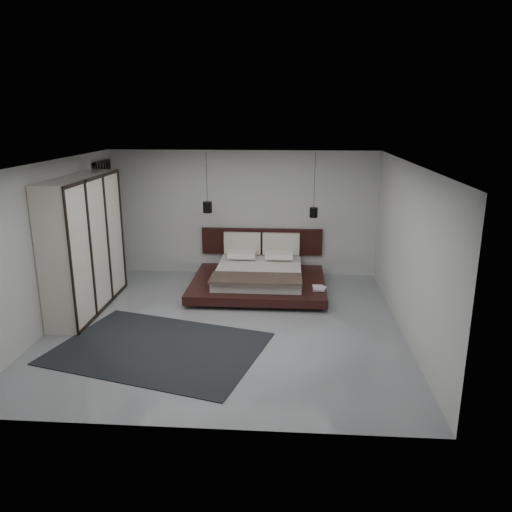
# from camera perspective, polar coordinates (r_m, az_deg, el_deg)

# --- Properties ---
(floor) EXTENTS (6.00, 6.00, 0.00)m
(floor) POSITION_cam_1_polar(r_m,az_deg,el_deg) (8.82, -3.37, -7.84)
(floor) COLOR gray
(floor) RESTS_ON ground
(ceiling) EXTENTS (6.00, 6.00, 0.00)m
(ceiling) POSITION_cam_1_polar(r_m,az_deg,el_deg) (8.12, -3.69, 10.58)
(ceiling) COLOR white
(ceiling) RESTS_ON wall_back
(wall_back) EXTENTS (6.00, 0.00, 6.00)m
(wall_back) POSITION_cam_1_polar(r_m,az_deg,el_deg) (11.27, -1.53, 4.89)
(wall_back) COLOR beige
(wall_back) RESTS_ON floor
(wall_front) EXTENTS (6.00, 0.00, 6.00)m
(wall_front) POSITION_cam_1_polar(r_m,az_deg,el_deg) (5.55, -7.57, -6.97)
(wall_front) COLOR beige
(wall_front) RESTS_ON floor
(wall_left) EXTENTS (0.00, 6.00, 6.00)m
(wall_left) POSITION_cam_1_polar(r_m,az_deg,el_deg) (9.24, -22.30, 1.25)
(wall_left) COLOR beige
(wall_left) RESTS_ON floor
(wall_right) EXTENTS (0.00, 6.00, 6.00)m
(wall_right) POSITION_cam_1_polar(r_m,az_deg,el_deg) (8.51, 16.94, 0.57)
(wall_right) COLOR beige
(wall_right) RESTS_ON floor
(lattice_screen) EXTENTS (0.05, 0.90, 2.60)m
(lattice_screen) POSITION_cam_1_polar(r_m,az_deg,el_deg) (11.43, -16.72, 3.87)
(lattice_screen) COLOR black
(lattice_screen) RESTS_ON floor
(bed) EXTENTS (2.73, 2.37, 1.07)m
(bed) POSITION_cam_1_polar(r_m,az_deg,el_deg) (10.46, 0.32, -2.29)
(bed) COLOR black
(bed) RESTS_ON floor
(book_lower) EXTENTS (0.29, 0.35, 0.03)m
(book_lower) POSITION_cam_1_polar(r_m,az_deg,el_deg) (9.84, 6.61, -3.68)
(book_lower) COLOR #99724C
(book_lower) RESTS_ON bed
(book_upper) EXTENTS (0.23, 0.30, 0.02)m
(book_upper) POSITION_cam_1_polar(r_m,az_deg,el_deg) (9.81, 6.50, -3.59)
(book_upper) COLOR #99724C
(book_upper) RESTS_ON book_lower
(pendant_left) EXTENTS (0.19, 0.19, 1.26)m
(pendant_left) POSITION_cam_1_polar(r_m,az_deg,el_deg) (10.66, -5.57, 5.59)
(pendant_left) COLOR black
(pendant_left) RESTS_ON ceiling
(pendant_right) EXTENTS (0.17, 0.17, 1.33)m
(pendant_right) POSITION_cam_1_polar(r_m,az_deg,el_deg) (10.54, 6.60, 5.00)
(pendant_right) COLOR black
(pendant_right) RESTS_ON ceiling
(wardrobe) EXTENTS (0.60, 2.54, 2.49)m
(wardrobe) POSITION_cam_1_polar(r_m,az_deg,el_deg) (9.69, -19.05, 1.26)
(wardrobe) COLOR beige
(wardrobe) RESTS_ON floor
(rug) EXTENTS (3.59, 2.97, 0.01)m
(rug) POSITION_cam_1_polar(r_m,az_deg,el_deg) (8.11, -11.02, -10.29)
(rug) COLOR black
(rug) RESTS_ON floor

